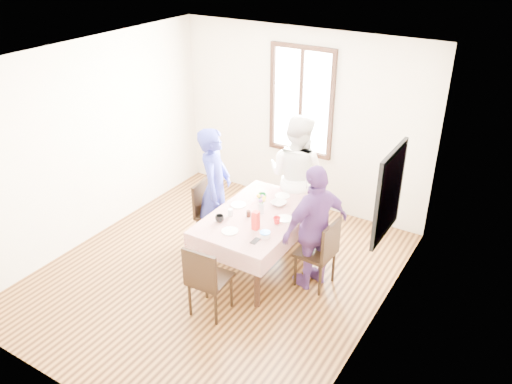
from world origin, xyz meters
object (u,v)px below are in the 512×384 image
(chair_near, at_px, (210,278))
(chair_far, at_px, (296,202))
(person_far, at_px, (296,176))
(dining_table, at_px, (258,241))
(chair_right, at_px, (315,252))
(person_right, at_px, (315,228))
(chair_left, at_px, (214,215))
(person_left, at_px, (215,189))

(chair_near, bearing_deg, chair_far, 86.10)
(person_far, bearing_deg, dining_table, 93.26)
(person_far, bearing_deg, chair_right, 132.15)
(dining_table, xyz_separation_m, person_right, (0.76, 0.05, 0.42))
(dining_table, relative_size, chair_right, 1.65)
(chair_far, distance_m, person_far, 0.42)
(chair_right, bearing_deg, chair_left, 89.86)
(chair_right, distance_m, person_right, 0.34)
(person_right, bearing_deg, chair_far, -117.60)
(chair_far, distance_m, chair_near, 2.06)
(chair_left, height_order, chair_near, same)
(person_far, bearing_deg, chair_far, -86.74)
(chair_left, relative_size, person_far, 0.52)
(dining_table, height_order, chair_near, chair_near)
(chair_far, bearing_deg, chair_right, 132.11)
(chair_right, xyz_separation_m, person_right, (-0.02, 0.00, 0.34))
(person_right, bearing_deg, person_far, -117.07)
(person_left, bearing_deg, chair_far, -62.10)
(chair_near, bearing_deg, dining_table, 86.10)
(chair_far, xyz_separation_m, person_right, (0.76, -0.98, 0.34))
(dining_table, xyz_separation_m, chair_left, (-0.78, 0.14, 0.08))
(chair_right, bearing_deg, person_right, 93.31)
(dining_table, xyz_separation_m, person_left, (-0.76, 0.14, 0.48))
(chair_right, height_order, person_left, person_left)
(chair_near, distance_m, person_far, 2.08)
(chair_left, relative_size, chair_near, 1.00)
(dining_table, bearing_deg, person_right, 3.54)
(chair_far, distance_m, person_left, 1.23)
(dining_table, distance_m, chair_near, 1.03)
(chair_near, bearing_deg, chair_right, 50.25)
(chair_right, xyz_separation_m, person_far, (-0.78, 0.96, 0.42))
(person_right, bearing_deg, chair_near, -10.31)
(person_left, bearing_deg, person_right, -115.24)
(chair_left, bearing_deg, person_far, 131.66)
(dining_table, xyz_separation_m, chair_far, (0.00, 1.03, 0.08))
(person_far, bearing_deg, person_left, 52.26)
(person_right, bearing_deg, dining_table, -61.66)
(chair_left, bearing_deg, person_right, 79.94)
(dining_table, bearing_deg, person_left, 169.49)
(dining_table, xyz_separation_m, chair_near, (0.00, -1.03, 0.08))
(dining_table, relative_size, chair_left, 1.65)
(dining_table, xyz_separation_m, person_far, (0.00, 1.01, 0.50))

